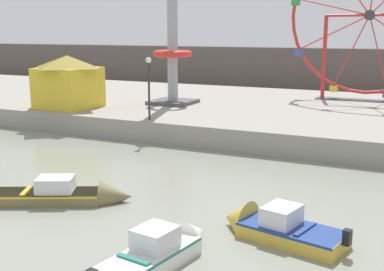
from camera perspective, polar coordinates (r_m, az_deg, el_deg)
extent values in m
cube|color=gray|center=(34.45, 11.67, 2.32)|extent=(110.00, 19.23, 1.20)
cube|color=#564C47|center=(53.85, 17.09, 7.08)|extent=(140.00, 3.00, 4.40)
cube|color=gold|center=(15.36, 11.30, -10.93)|extent=(3.30, 2.05, 0.46)
cube|color=navy|center=(15.29, 11.33, -10.27)|extent=(3.28, 2.06, 0.08)
cone|color=gold|center=(16.25, 5.14, -9.46)|extent=(1.11, 1.50, 1.36)
cube|color=black|center=(14.64, 17.16, -10.96)|extent=(0.25, 0.28, 0.44)
cube|color=silver|center=(15.34, 10.09, -8.87)|extent=(1.14, 1.31, 0.56)
cube|color=navy|center=(15.11, 12.66, -10.31)|extent=(0.42, 1.22, 0.06)
cube|color=silver|center=(13.40, -5.35, -14.19)|extent=(1.70, 3.65, 0.49)
cube|color=#237566|center=(13.31, -5.37, -13.39)|extent=(1.71, 3.62, 0.08)
cone|color=silver|center=(15.01, 0.18, -11.19)|extent=(1.26, 1.13, 1.12)
cube|color=silver|center=(13.48, -4.18, -11.50)|extent=(1.09, 1.19, 0.57)
cube|color=#237566|center=(12.98, -6.65, -13.76)|extent=(1.02, 0.31, 0.06)
cube|color=olive|center=(19.14, -16.70, -6.69)|extent=(4.36, 3.02, 0.41)
cube|color=gold|center=(19.09, -16.73, -6.21)|extent=(4.33, 3.02, 0.08)
cone|color=olive|center=(18.60, -8.60, -6.85)|extent=(1.57, 1.57, 1.16)
cube|color=silver|center=(18.86, -15.22, -5.36)|extent=(1.59, 1.45, 0.53)
cube|color=gold|center=(19.22, -18.29, -5.97)|extent=(0.61, 1.00, 0.06)
torus|color=red|center=(37.85, 19.48, 12.73)|extent=(10.99, 0.24, 10.99)
cylinder|color=#38383D|center=(37.85, 19.48, 12.73)|extent=(0.70, 0.50, 0.70)
cylinder|color=red|center=(38.27, 15.55, 13.89)|extent=(5.25, 0.08, 1.33)
cube|color=#33934C|center=(38.86, 11.67, 14.54)|extent=(0.56, 0.48, 0.44)
cylinder|color=red|center=(38.19, 15.71, 11.14)|extent=(4.85, 0.08, 2.47)
cube|color=#3356B7|center=(38.73, 12.05, 9.13)|extent=(0.56, 0.48, 0.44)
cylinder|color=red|center=(38.00, 17.61, 9.12)|extent=(2.22, 0.08, 4.96)
cube|color=yellow|center=(38.37, 15.76, 5.13)|extent=(0.56, 0.48, 0.44)
cylinder|color=red|center=(37.78, 20.38, 8.75)|extent=(1.60, 0.08, 5.18)
cylinder|color=red|center=(38.34, 14.75, 8.51)|extent=(0.28, 0.28, 5.98)
cylinder|color=red|center=(37.85, 19.48, 12.73)|extent=(5.91, 0.18, 0.18)
cube|color=#4C4C51|center=(38.14, 18.88, 3.80)|extent=(6.71, 1.20, 0.08)
cylinder|color=#999EA3|center=(34.38, -2.25, 13.33)|extent=(0.70, 0.70, 11.71)
torus|color=red|center=(34.40, -2.22, 9.25)|extent=(2.64, 2.64, 0.44)
cube|color=#4C4C51|center=(34.70, -2.17, 3.82)|extent=(2.80, 2.80, 0.24)
cube|color=yellow|center=(33.80, -13.81, 5.29)|extent=(3.46, 3.47, 2.59)
pyramid|color=olive|center=(33.66, -13.95, 8.13)|extent=(3.80, 3.82, 0.80)
cylinder|color=#2D2D33|center=(28.20, -4.89, 4.98)|extent=(0.12, 0.12, 3.19)
sphere|color=#F2EACC|center=(28.05, -4.95, 8.50)|extent=(0.32, 0.32, 0.32)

